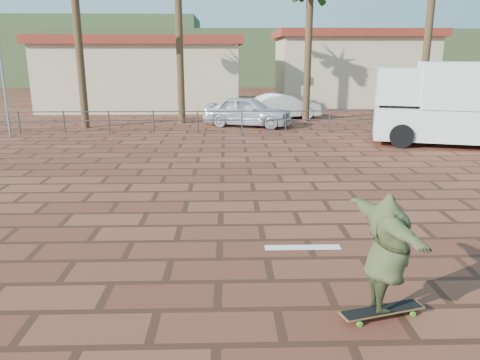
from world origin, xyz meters
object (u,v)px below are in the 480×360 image
at_px(skateboarder, 387,253).
at_px(longboard, 382,310).
at_px(campervan, 459,102).
at_px(car_white, 283,106).
at_px(car_silver, 248,111).

bearing_deg(skateboarder, longboard, -174.16).
xyz_separation_m(campervan, car_white, (-5.83, 7.79, -0.99)).
height_order(skateboarder, campervan, campervan).
bearing_deg(skateboarder, campervan, -37.35).
bearing_deg(longboard, skateboarder, 88.34).
xyz_separation_m(longboard, skateboarder, (-0.00, 0.00, 0.84)).
bearing_deg(longboard, car_silver, 77.79).
bearing_deg(car_white, longboard, 162.38).
xyz_separation_m(skateboarder, car_silver, (-1.06, 17.39, -0.20)).
bearing_deg(skateboarder, car_white, -11.09).
bearing_deg(longboard, campervan, 45.15).
bearing_deg(car_white, car_silver, 127.61).
height_order(campervan, car_white, campervan).
relative_size(skateboarder, car_white, 0.49).
relative_size(longboard, skateboarder, 0.60).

